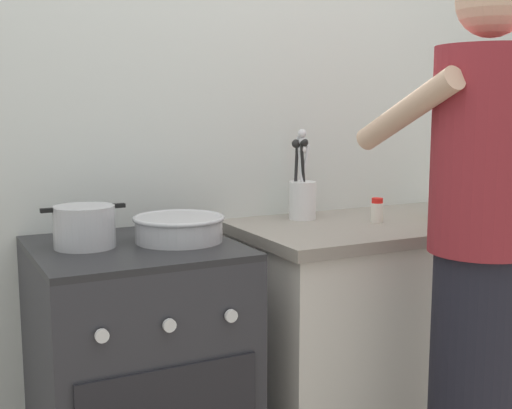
{
  "coord_description": "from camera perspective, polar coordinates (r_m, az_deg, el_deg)",
  "views": [
    {
      "loc": [
        -0.91,
        -1.79,
        1.32
      ],
      "look_at": [
        0.05,
        0.12,
        1.0
      ],
      "focal_mm": 46.94,
      "sensor_mm": 36.0,
      "label": 1
    }
  ],
  "objects": [
    {
      "name": "mixing_bowl",
      "position": [
        2.08,
        -6.59,
        -1.94
      ],
      "size": [
        0.28,
        0.28,
        0.08
      ],
      "color": "#B7B7BC",
      "rests_on": "stove_range"
    },
    {
      "name": "back_wall",
      "position": [
        2.54,
        -0.86,
        6.93
      ],
      "size": [
        3.2,
        0.1,
        2.5
      ],
      "color": "silver",
      "rests_on": "ground"
    },
    {
      "name": "spice_bottle",
      "position": [
        2.44,
        10.28,
        -0.52
      ],
      "size": [
        0.04,
        0.04,
        0.09
      ],
      "color": "silver",
      "rests_on": "countertop"
    },
    {
      "name": "stove_range",
      "position": [
        2.19,
        -10.04,
        -14.98
      ],
      "size": [
        0.6,
        0.62,
        0.9
      ],
      "color": "#2D2D33",
      "rests_on": "ground"
    },
    {
      "name": "utensil_crock",
      "position": [
        2.47,
        3.96,
        1.01
      ],
      "size": [
        0.1,
        0.1,
        0.33
      ],
      "color": "silver",
      "rests_on": "countertop"
    },
    {
      "name": "pot",
      "position": [
        2.04,
        -14.42,
        -1.84
      ],
      "size": [
        0.25,
        0.18,
        0.12
      ],
      "color": "#B2B2B7",
      "rests_on": "stove_range"
    },
    {
      "name": "person",
      "position": [
        2.04,
        18.42,
        -4.93
      ],
      "size": [
        0.41,
        0.5,
        1.7
      ],
      "color": "black",
      "rests_on": "ground"
    },
    {
      "name": "countertop",
      "position": [
        2.58,
        9.85,
        -11.29
      ],
      "size": [
        1.0,
        0.6,
        0.9
      ],
      "color": "silver",
      "rests_on": "ground"
    },
    {
      "name": "oil_bottle",
      "position": [
        2.57,
        15.5,
        1.16
      ],
      "size": [
        0.07,
        0.07,
        0.25
      ],
      "color": "gold",
      "rests_on": "countertop"
    }
  ]
}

